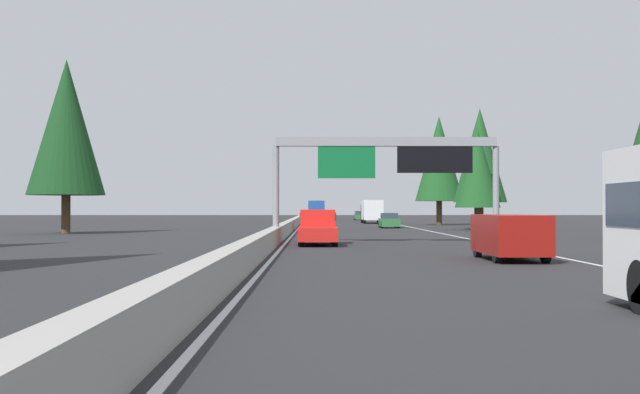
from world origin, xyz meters
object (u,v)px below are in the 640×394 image
(sign_gantry_overhead, at_px, (389,159))
(conifer_left_mid, at_px, (66,127))
(minivan_mid_left, at_px, (510,235))
(box_truck_distant_a, at_px, (372,211))
(sedan_far_left, at_px, (389,221))
(conifer_right_mid, at_px, (477,168))
(sedan_near_center, at_px, (312,223))
(conifer_right_far, at_px, (480,155))
(pickup_mid_center, at_px, (318,227))
(bus_distant_b, at_px, (316,209))
(conifer_right_distant, at_px, (439,159))
(sedan_far_center, at_px, (360,216))

(sign_gantry_overhead, height_order, conifer_left_mid, conifer_left_mid)
(sign_gantry_overhead, xyz_separation_m, minivan_mid_left, (-14.76, -3.14, -3.75))
(minivan_mid_left, xyz_separation_m, box_truck_distant_a, (72.40, 0.11, 0.66))
(sedan_far_left, height_order, conifer_right_mid, conifer_right_mid)
(sedan_near_center, height_order, conifer_right_far, conifer_right_far)
(sedan_near_center, bearing_deg, pickup_mid_center, -179.05)
(bus_distant_b, distance_m, conifer_right_far, 56.26)
(conifer_left_mid, bearing_deg, sedan_far_left, -56.96)
(pickup_mid_center, height_order, conifer_right_distant, conifer_right_distant)
(sedan_far_left, xyz_separation_m, conifer_right_far, (-3.49, -8.22, 6.20))
(sign_gantry_overhead, height_order, minivan_mid_left, sign_gantry_overhead)
(conifer_right_distant, bearing_deg, sedan_near_center, 147.28)
(sign_gantry_overhead, distance_m, bus_distant_b, 84.14)
(sedan_far_left, xyz_separation_m, bus_distant_b, (50.39, 7.10, 1.03))
(sign_gantry_overhead, xyz_separation_m, sedan_far_left, (33.60, -3.06, -4.02))
(conifer_right_far, xyz_separation_m, conifer_left_mid, (-13.61, 34.51, 1.24))
(sedan_far_center, relative_size, conifer_left_mid, 0.33)
(pickup_mid_center, relative_size, sedan_far_left, 1.27)
(conifer_right_mid, distance_m, conifer_right_far, 4.97)
(sign_gantry_overhead, relative_size, sedan_far_left, 2.88)
(minivan_mid_left, height_order, conifer_right_mid, conifer_right_mid)
(sign_gantry_overhead, xyz_separation_m, sedan_far_center, (85.39, -3.01, -4.02))
(sedan_far_left, xyz_separation_m, conifer_left_mid, (-17.10, 26.29, 7.44))
(conifer_right_mid, bearing_deg, sedan_far_left, 40.96)
(box_truck_distant_a, distance_m, conifer_right_distant, 14.06)
(box_truck_distant_a, relative_size, sedan_near_center, 1.93)
(minivan_mid_left, height_order, conifer_right_distant, conifer_right_distant)
(sign_gantry_overhead, relative_size, bus_distant_b, 1.10)
(bus_distant_b, bearing_deg, sedan_far_center, -78.74)
(sedan_near_center, bearing_deg, bus_distant_b, -0.39)
(conifer_right_far, bearing_deg, pickup_mid_center, 154.62)
(sedan_far_center, height_order, bus_distant_b, bus_distant_b)
(pickup_mid_center, bearing_deg, sedan_far_left, -11.19)
(pickup_mid_center, distance_m, conifer_right_distant, 51.58)
(sedan_near_center, bearing_deg, conifer_right_mid, -86.04)
(bus_distant_b, distance_m, conifer_left_mid, 70.46)
(pickup_mid_center, height_order, sedan_near_center, pickup_mid_center)
(conifer_right_mid, bearing_deg, conifer_right_far, -14.29)
(sedan_near_center, height_order, conifer_right_distant, conifer_right_distant)
(sedan_far_left, distance_m, sedan_far_center, 51.80)
(sedan_far_center, xyz_separation_m, conifer_left_mid, (-68.89, 26.24, 7.44))
(minivan_mid_left, height_order, sedan_far_center, minivan_mid_left)
(conifer_right_far, height_order, conifer_right_distant, conifer_right_distant)
(sedan_far_left, relative_size, conifer_left_mid, 0.33)
(pickup_mid_center, xyz_separation_m, sedan_far_center, (87.51, -7.01, -0.23))
(conifer_right_mid, bearing_deg, box_truck_distant_a, 12.42)
(bus_distant_b, height_order, conifer_right_far, conifer_right_far)
(minivan_mid_left, distance_m, pickup_mid_center, 14.53)
(conifer_right_far, bearing_deg, box_truck_distant_a, 16.69)
(conifer_right_distant, bearing_deg, conifer_left_mid, 132.55)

